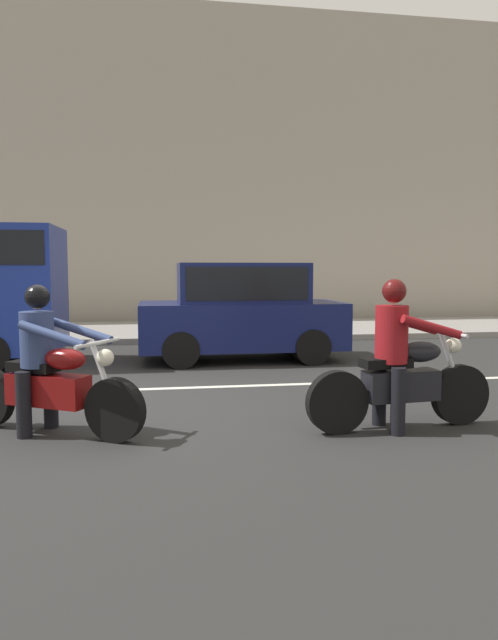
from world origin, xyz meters
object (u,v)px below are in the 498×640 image
object	(u,v)px
motorcycle_with_rider_denim_blue	(47,374)
street_sign_post	(12,277)
motorcycle_with_rider_crimson	(400,368)
parked_hatchback_navy	(241,310)

from	to	relation	value
motorcycle_with_rider_denim_blue	street_sign_post	world-z (taller)	street_sign_post
motorcycle_with_rider_crimson	parked_hatchback_navy	xyz separation A→B (m)	(-0.97, 4.85, 0.28)
parked_hatchback_navy	street_sign_post	xyz separation A→B (m)	(-5.19, 4.94, 0.57)
motorcycle_with_rider_denim_blue	parked_hatchback_navy	world-z (taller)	parked_hatchback_navy
parked_hatchback_navy	street_sign_post	size ratio (longest dim) A/B	1.67
motorcycle_with_rider_denim_blue	street_sign_post	size ratio (longest dim) A/B	0.90
parked_hatchback_navy	motorcycle_with_rider_crimson	bearing A→B (deg)	-78.69
motorcycle_with_rider_denim_blue	parked_hatchback_navy	bearing A→B (deg)	59.13
motorcycle_with_rider_denim_blue	street_sign_post	distance (m)	9.76
parked_hatchback_navy	street_sign_post	world-z (taller)	street_sign_post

